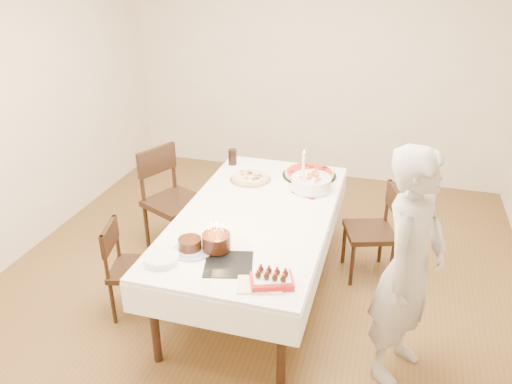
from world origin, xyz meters
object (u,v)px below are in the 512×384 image
(taper_candle, at_px, (303,172))
(layer_cake, at_px, (190,244))
(pizza_white, at_px, (250,178))
(birthday_cake, at_px, (216,237))
(pizza_pepperoni, at_px, (309,174))
(strawberry_box, at_px, (272,280))
(chair_left_dessert, at_px, (136,269))
(chair_right_savory, at_px, (369,232))
(cola_glass, at_px, (233,157))
(dining_table, at_px, (256,253))
(pasta_bowl, at_px, (311,183))
(chair_left_savory, at_px, (175,202))
(person, at_px, (409,268))

(taper_candle, distance_m, layer_cake, 1.21)
(pizza_white, distance_m, birthday_cake, 1.15)
(pizza_pepperoni, relative_size, strawberry_box, 1.87)
(chair_left_dessert, bearing_deg, layer_cake, 151.36)
(taper_candle, height_order, birthday_cake, taper_candle)
(pizza_pepperoni, xyz_separation_m, birthday_cake, (-0.38, -1.39, 0.08))
(chair_right_savory, bearing_deg, pizza_white, 159.45)
(taper_candle, relative_size, cola_glass, 2.67)
(taper_candle, bearing_deg, pizza_pepperoni, 91.63)
(dining_table, height_order, pizza_white, pizza_white)
(pasta_bowl, distance_m, taper_candle, 0.17)
(pizza_white, bearing_deg, cola_glass, 131.31)
(pizza_white, height_order, birthday_cake, birthday_cake)
(chair_left_dessert, distance_m, pasta_bowl, 1.59)
(chair_right_savory, xyz_separation_m, pizza_pepperoni, (-0.59, 0.28, 0.35))
(cola_glass, height_order, strawberry_box, cola_glass)
(chair_left_savory, bearing_deg, pizza_white, -145.10)
(chair_left_dessert, bearing_deg, pizza_white, -133.97)
(birthday_cake, bearing_deg, dining_table, 79.33)
(chair_left_savory, height_order, cola_glass, chair_left_savory)
(dining_table, distance_m, pasta_bowl, 0.76)
(dining_table, height_order, chair_left_savory, chair_left_savory)
(chair_left_dessert, xyz_separation_m, layer_cake, (0.53, -0.14, 0.40))
(chair_right_savory, bearing_deg, person, -93.25)
(pizza_white, bearing_deg, chair_left_dessert, -119.88)
(birthday_cake, bearing_deg, pizza_pepperoni, 74.84)
(pasta_bowl, distance_m, cola_glass, 0.88)
(chair_left_savory, bearing_deg, pasta_bowl, -151.20)
(chair_left_dessert, bearing_deg, chair_left_savory, -98.74)
(person, height_order, strawberry_box, person)
(strawberry_box, bearing_deg, chair_left_dessert, 162.78)
(layer_cake, bearing_deg, dining_table, 65.56)
(layer_cake, xyz_separation_m, birthday_cake, (0.18, 0.05, 0.06))
(cola_glass, xyz_separation_m, layer_cake, (0.20, -1.49, -0.03))
(chair_left_savory, height_order, pizza_white, chair_left_savory)
(pizza_pepperoni, xyz_separation_m, cola_glass, (-0.75, 0.06, 0.05))
(chair_left_savory, relative_size, pizza_white, 2.72)
(chair_left_dessert, bearing_deg, taper_candle, -153.85)
(pizza_pepperoni, relative_size, cola_glass, 3.27)
(chair_left_dessert, xyz_separation_m, person, (1.97, -0.04, 0.42))
(pizza_pepperoni, distance_m, strawberry_box, 1.66)
(chair_right_savory, distance_m, strawberry_box, 1.51)
(person, bearing_deg, pasta_bowl, 61.46)
(birthday_cake, distance_m, strawberry_box, 0.53)
(chair_left_savory, height_order, strawberry_box, chair_left_savory)
(chair_right_savory, relative_size, chair_left_savory, 0.85)
(dining_table, distance_m, pizza_pepperoni, 0.94)
(chair_left_savory, height_order, pizza_pepperoni, chair_left_savory)
(layer_cake, height_order, birthday_cake, birthday_cake)
(birthday_cake, bearing_deg, pasta_bowl, 68.24)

